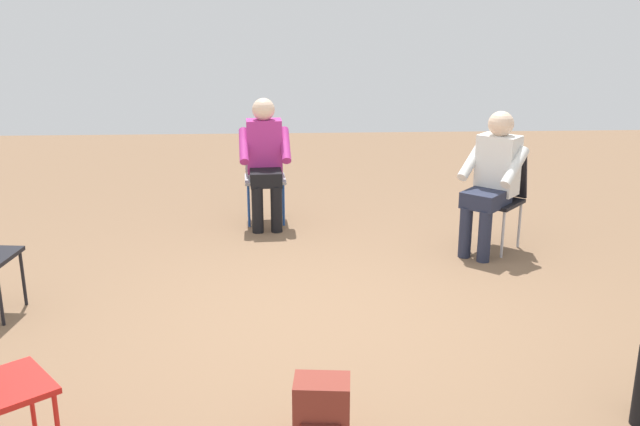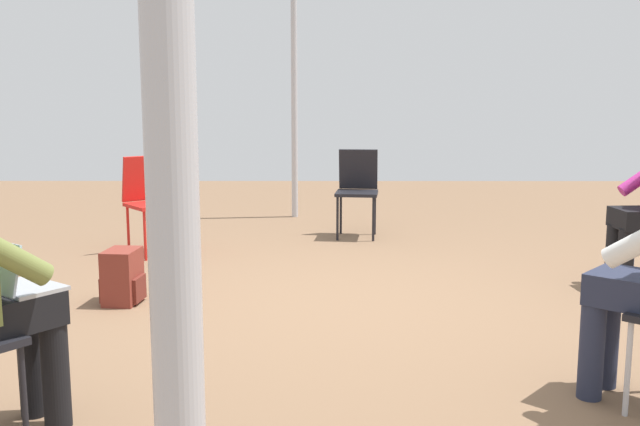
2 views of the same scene
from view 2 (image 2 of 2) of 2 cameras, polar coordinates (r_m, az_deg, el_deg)
ground_plane at (r=4.73m, az=1.95°, el=-7.32°), size 14.31×14.31×0.00m
chair_south at (r=6.97m, az=3.01°, el=2.16°), size 0.44×0.48×0.85m
chair_southeast at (r=6.35m, az=-13.45°, el=1.24°), size 0.58×0.58×0.85m
backpack_near_laptop_user at (r=4.90m, az=-15.51°, el=-5.16°), size 0.27×0.30×0.36m
tent_pole_near at (r=8.08m, az=-2.07°, el=8.18°), size 0.07×0.07×2.41m
tent_pole_far at (r=0.96m, az=-11.63°, el=-0.94°), size 0.07×0.07×2.34m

